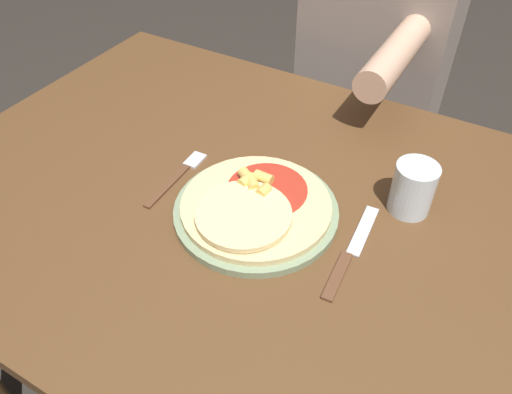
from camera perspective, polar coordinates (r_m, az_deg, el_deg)
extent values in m
cube|color=brown|center=(0.91, -0.40, -0.95)|extent=(1.25, 0.88, 0.03)
cylinder|color=brown|center=(1.65, -10.64, 3.99)|extent=(0.06, 0.06, 0.75)
cylinder|color=gray|center=(0.86, 0.00, -1.61)|extent=(0.29, 0.29, 0.01)
cylinder|color=#E0C689|center=(0.85, 0.00, -0.98)|extent=(0.26, 0.26, 0.01)
cylinder|color=#B22D1E|center=(0.87, 1.27, 0.90)|extent=(0.14, 0.14, 0.00)
cylinder|color=beige|center=(0.82, -1.45, -2.02)|extent=(0.16, 0.16, 0.01)
cylinder|color=#E5BC5B|center=(0.85, 0.89, 0.68)|extent=(0.02, 0.03, 0.02)
cylinder|color=#E5BC5B|center=(0.87, -0.45, 1.43)|extent=(0.04, 0.04, 0.02)
cylinder|color=#E5BC5B|center=(0.87, -1.20, 1.83)|extent=(0.02, 0.03, 0.02)
cylinder|color=#E5BC5B|center=(0.88, 0.88, 2.22)|extent=(0.03, 0.02, 0.02)
cylinder|color=#E5BC5B|center=(0.88, -1.08, 2.40)|extent=(0.04, 0.03, 0.02)
cube|color=brown|center=(0.93, -10.06, 1.28)|extent=(0.02, 0.13, 0.00)
cube|color=silver|center=(0.98, -6.99, 4.22)|extent=(0.03, 0.05, 0.00)
cube|color=brown|center=(0.78, 9.27, -8.87)|extent=(0.03, 0.10, 0.00)
cube|color=silver|center=(0.86, 12.14, -3.76)|extent=(0.03, 0.12, 0.00)
cylinder|color=silver|center=(0.89, 17.49, 0.94)|extent=(0.07, 0.07, 0.09)
cylinder|color=#2D2D38|center=(1.74, 8.24, 1.51)|extent=(0.11, 0.11, 0.50)
cylinder|color=#2D2D38|center=(1.71, 13.42, -0.39)|extent=(0.11, 0.11, 0.50)
cube|color=gray|center=(1.44, 13.54, 16.00)|extent=(0.38, 0.22, 0.53)
cylinder|color=tan|center=(1.13, 15.52, 15.26)|extent=(0.07, 0.30, 0.07)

